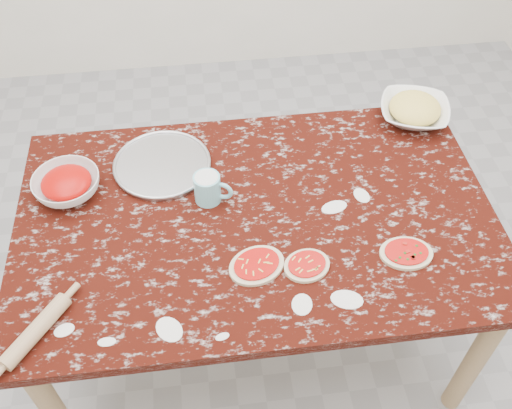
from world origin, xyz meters
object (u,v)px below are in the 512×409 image
object	(u,v)px
worktable	(256,230)
sauce_bowl	(67,185)
cheese_bowl	(414,112)
rolling_pin	(36,331)
flour_mug	(208,188)
pizza_tray	(162,165)

from	to	relation	value
worktable	sauce_bowl	bearing A→B (deg)	163.86
sauce_bowl	cheese_bowl	world-z (taller)	sauce_bowl
worktable	sauce_bowl	xyz separation A→B (m)	(-0.63, 0.18, 0.12)
worktable	rolling_pin	bearing A→B (deg)	-151.13
worktable	flour_mug	world-z (taller)	flour_mug
sauce_bowl	flour_mug	distance (m)	0.49
flour_mug	cheese_bowl	bearing A→B (deg)	21.66
pizza_tray	rolling_pin	bearing A→B (deg)	-119.40
pizza_tray	rolling_pin	size ratio (longest dim) A/B	1.42
pizza_tray	flour_mug	distance (m)	0.24
worktable	cheese_bowl	size ratio (longest dim) A/B	6.05
worktable	rolling_pin	xyz separation A→B (m)	(-0.67, -0.37, 0.11)
worktable	flour_mug	size ratio (longest dim) A/B	12.15
pizza_tray	cheese_bowl	distance (m)	0.99
sauce_bowl	cheese_bowl	xyz separation A→B (m)	(1.30, 0.23, -0.00)
worktable	pizza_tray	bearing A→B (deg)	138.52
flour_mug	pizza_tray	bearing A→B (deg)	130.89
sauce_bowl	cheese_bowl	distance (m)	1.32
worktable	flour_mug	xyz separation A→B (m)	(-0.15, 0.09, 0.14)
sauce_bowl	rolling_pin	world-z (taller)	sauce_bowl
sauce_bowl	flour_mug	xyz separation A→B (m)	(0.48, -0.09, 0.02)
cheese_bowl	flour_mug	xyz separation A→B (m)	(-0.82, -0.33, 0.02)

